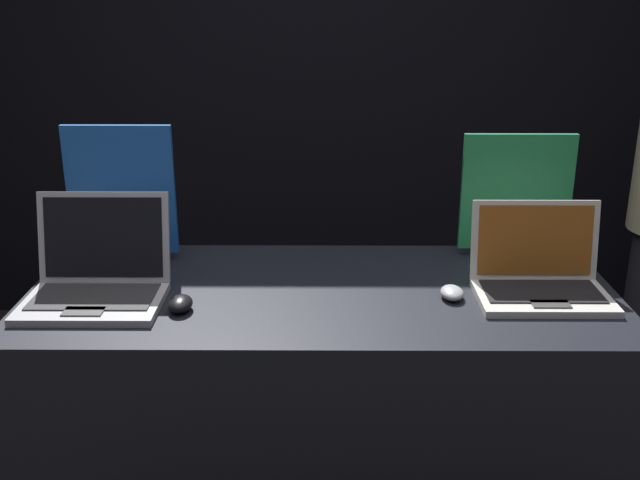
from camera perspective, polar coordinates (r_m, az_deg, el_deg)
The scene contains 8 objects.
wall_back at distance 3.73m, azimuth 0.25°, elevation 14.69°, with size 8.00×0.05×2.80m.
display_counter at distance 2.35m, azimuth 0.14°, elevation -13.43°, with size 1.68×0.75×0.86m.
laptop_front at distance 2.16m, azimuth -16.62°, elevation -2.69°, with size 0.37×0.32×0.27m.
mouse_front at distance 2.04m, azimuth -10.59°, elevation -4.79°, with size 0.07×0.09×0.04m.
promo_stand_front at distance 2.40m, azimuth -14.88°, elevation 3.20°, with size 0.33×0.07×0.43m.
laptop_back at distance 2.19m, azimuth 16.39°, elevation -2.53°, with size 0.36×0.27×0.25m.
mouse_back at distance 2.12m, azimuth 10.02°, elevation -3.98°, with size 0.06×0.09×0.03m.
promo_stand_back at distance 2.44m, azimuth 14.70°, elevation 3.06°, with size 0.35×0.07×0.39m.
Camera 1 is at (0.01, -1.60, 1.70)m, focal length 42.00 mm.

